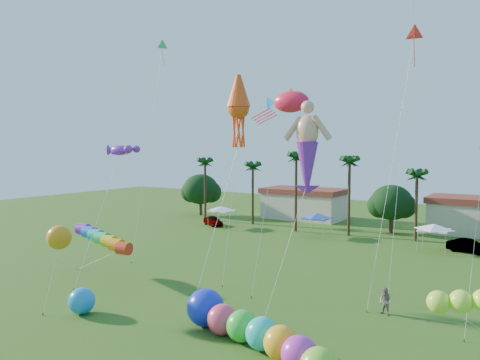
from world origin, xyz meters
The scene contains 18 objects.
ground centered at (0.00, 0.00, 0.00)m, with size 160.00×160.00×0.00m, color #285116.
tree_line centered at (3.57, 44.00, 4.28)m, with size 69.46×8.91×11.00m.
buildings_row centered at (-3.09, 50.00, 2.00)m, with size 35.00×7.00×4.00m.
tent_row centered at (-6.00, 36.33, 2.75)m, with size 31.00×4.00×0.60m.
car_a centered at (-22.11, 36.77, 0.69)m, with size 1.64×4.08×1.39m, color #4C4C54.
car_b centered at (11.23, 37.58, 0.72)m, with size 1.53×4.38×1.44m, color #4C4C54.
spectator_b centered at (9.08, 13.98, 0.92)m, with size 0.89×0.69×1.83m, color gray.
caterpillar_inflatable centered at (4.16, 4.67, 1.00)m, with size 11.44×5.43×2.38m.
blue_ball centered at (-8.19, 2.95, 0.90)m, with size 1.79×1.79×1.79m, color #1987E1.
rainbow_tube centered at (-12.69, 9.15, 3.05)m, with size 9.47×1.92×3.59m.
green_worm centered at (13.42, 8.00, 3.38)m, with size 9.02×3.21×4.07m.
orange_ball_kite centered at (-10.25, 2.80, 5.05)m, with size 2.22×2.63×5.89m.
merman_kite centered at (4.47, 11.30, 10.83)m, with size 2.93×5.49×13.80m.
fish_kite centered at (0.65, 16.42, 14.87)m, with size 4.82×5.75×15.83m.
squid_kite centered at (-0.66, 10.82, 14.03)m, with size 2.38×4.77×16.50m.
lobster_kite centered at (-12.96, 10.88, 11.02)m, with size 3.69×6.30×11.67m.
delta_kite_red centered at (9.67, 17.52, 19.00)m, with size 2.57×4.06×19.92m.
delta_kite_green centered at (-15.12, 18.75, 21.16)m, with size 1.13×4.73×22.17m.
Camera 1 is at (17.69, -17.11, 11.26)m, focal length 35.00 mm.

